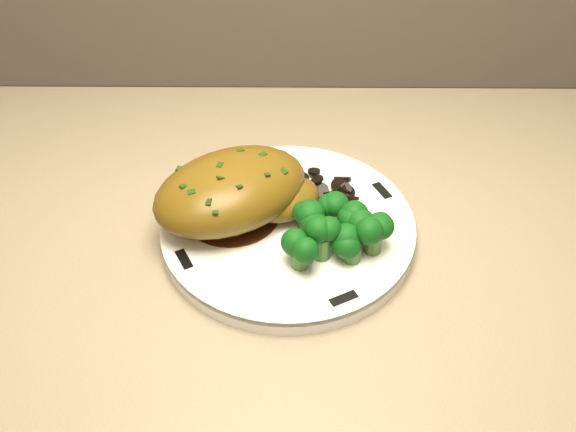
{
  "coord_description": "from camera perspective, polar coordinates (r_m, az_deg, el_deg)",
  "views": [
    {
      "loc": [
        0.07,
        1.23,
        1.28
      ],
      "look_at": [
        0.07,
        1.72,
        0.83
      ],
      "focal_mm": 45.0,
      "sensor_mm": 36.0,
      "label": 1
    }
  ],
  "objects": [
    {
      "name": "gravy_pool",
      "position": [
        0.68,
        -4.44,
        0.17
      ],
      "size": [
        0.09,
        0.09,
        0.0
      ],
      "primitive_type": "cylinder",
      "color": "#3C190B",
      "rests_on": "plate"
    },
    {
      "name": "rim_accent_0",
      "position": [
        0.71,
        7.43,
        1.99
      ],
      "size": [
        0.02,
        0.03,
        0.0
      ],
      "primitive_type": "cube",
      "rotation": [
        0.0,
        0.0,
        2.05
      ],
      "color": "black",
      "rests_on": "plate"
    },
    {
      "name": "chicken_breast",
      "position": [
        0.66,
        -4.07,
        1.94
      ],
      "size": [
        0.18,
        0.16,
        0.06
      ],
      "rotation": [
        0.0,
        0.0,
        0.55
      ],
      "color": "brown",
      "rests_on": "plate"
    },
    {
      "name": "rim_accent_2",
      "position": [
        0.64,
        -8.22,
        -3.42
      ],
      "size": [
        0.02,
        0.03,
        0.0
      ],
      "primitive_type": "cube",
      "rotation": [
        0.0,
        0.0,
        5.19
      ],
      "color": "black",
      "rests_on": "plate"
    },
    {
      "name": "rim_accent_3",
      "position": [
        0.61,
        4.41,
        -6.53
      ],
      "size": [
        0.03,
        0.02,
        0.0
      ],
      "primitive_type": "cube",
      "rotation": [
        0.0,
        0.0,
        6.76
      ],
      "color": "black",
      "rests_on": "plate"
    },
    {
      "name": "mushroom_pile",
      "position": [
        0.7,
        2.04,
        2.31
      ],
      "size": [
        0.07,
        0.05,
        0.02
      ],
      "color": "black",
      "rests_on": "plate"
    },
    {
      "name": "plate",
      "position": [
        0.67,
        -0.0,
        -1.12
      ],
      "size": [
        0.27,
        0.27,
        0.02
      ],
      "primitive_type": "cylinder",
      "rotation": [
        0.0,
        0.0,
        0.16
      ],
      "color": "white",
      "rests_on": "counter"
    },
    {
      "name": "rim_accent_1",
      "position": [
        0.74,
        -3.61,
        4.29
      ],
      "size": [
        0.03,
        0.02,
        0.0
      ],
      "primitive_type": "cube",
      "rotation": [
        0.0,
        0.0,
        3.62
      ],
      "color": "black",
      "rests_on": "plate"
    },
    {
      "name": "broccoli_florets",
      "position": [
        0.63,
        3.81,
        -1.26
      ],
      "size": [
        0.09,
        0.07,
        0.04
      ],
      "rotation": [
        0.0,
        0.0,
        0.42
      ],
      "color": "#467431",
      "rests_on": "plate"
    }
  ]
}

